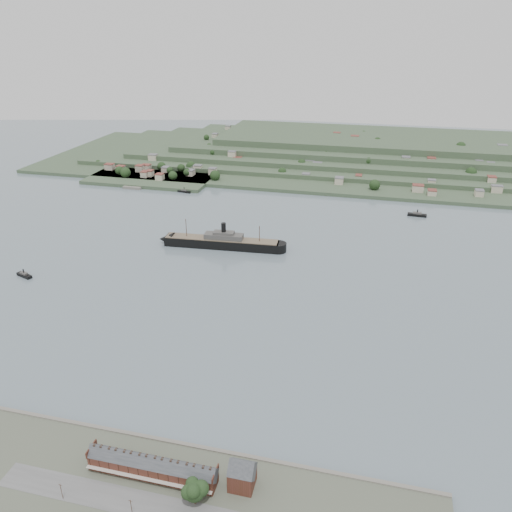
% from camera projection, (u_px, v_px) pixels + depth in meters
% --- Properties ---
extents(ground, '(1400.00, 1400.00, 0.00)m').
position_uv_depth(ground, '(266.00, 292.00, 354.64)').
color(ground, slate).
rests_on(ground, ground).
extents(terrace_row, '(55.60, 9.80, 11.07)m').
position_uv_depth(terrace_row, '(152.00, 467.00, 205.92)').
color(terrace_row, '#4B271B').
rests_on(terrace_row, ground).
extents(gabled_building, '(10.40, 10.18, 14.09)m').
position_uv_depth(gabled_building, '(242.00, 474.00, 200.77)').
color(gabled_building, '#4B271B').
rests_on(gabled_building, ground).
extents(far_peninsula, '(760.00, 309.00, 30.00)m').
position_uv_depth(far_peninsula, '(348.00, 153.00, 689.87)').
color(far_peninsula, '#354B32').
rests_on(far_peninsula, ground).
extents(steamship, '(111.49, 20.05, 26.73)m').
position_uv_depth(steamship, '(219.00, 242.00, 424.50)').
color(steamship, black).
rests_on(steamship, ground).
extents(tugboat, '(14.59, 8.15, 6.36)m').
position_uv_depth(tugboat, '(24.00, 275.00, 375.73)').
color(tugboat, black).
rests_on(tugboat, ground).
extents(ferry_west, '(16.31, 6.92, 5.93)m').
position_uv_depth(ferry_west, '(184.00, 191.00, 565.71)').
color(ferry_west, black).
rests_on(ferry_west, ground).
extents(ferry_east, '(18.58, 6.32, 6.86)m').
position_uv_depth(ferry_east, '(417.00, 215.00, 495.11)').
color(ferry_east, black).
rests_on(ferry_east, ground).
extents(fig_tree, '(10.47, 9.07, 11.69)m').
position_uv_depth(fig_tree, '(195.00, 491.00, 192.65)').
color(fig_tree, '#442E1F').
rests_on(fig_tree, ground).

